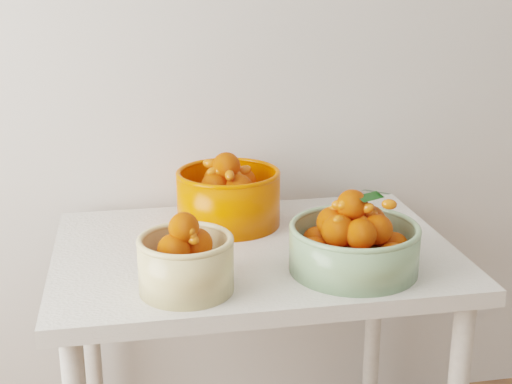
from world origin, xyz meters
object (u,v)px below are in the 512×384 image
(bowl_cream, at_px, (186,261))
(bowl_green, at_px, (354,243))
(table, at_px, (254,281))
(bowl_orange, at_px, (228,196))

(bowl_cream, height_order, bowl_green, bowl_green)
(bowl_cream, bearing_deg, bowl_green, 5.65)
(table, height_order, bowl_orange, bowl_orange)
(table, distance_m, bowl_green, 0.32)
(bowl_green, relative_size, bowl_orange, 1.01)
(bowl_orange, bearing_deg, bowl_green, -56.20)
(bowl_cream, bearing_deg, table, 49.06)
(table, relative_size, bowl_orange, 2.86)
(table, xyz_separation_m, bowl_green, (0.20, -0.18, 0.16))
(bowl_cream, relative_size, bowl_orange, 0.70)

